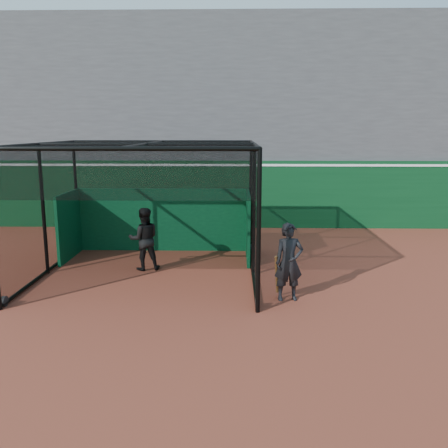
{
  "coord_description": "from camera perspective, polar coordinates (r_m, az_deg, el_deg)",
  "views": [
    {
      "loc": [
        1.2,
        -9.17,
        3.64
      ],
      "look_at": [
        0.93,
        2.0,
        1.4
      ],
      "focal_mm": 38.0,
      "sensor_mm": 36.0,
      "label": 1
    }
  ],
  "objects": [
    {
      "name": "ground",
      "position": [
        9.93,
        -5.76,
        -10.21
      ],
      "size": [
        120.0,
        120.0,
        0.0
      ],
      "primitive_type": "plane",
      "color": "brown",
      "rests_on": "ground"
    },
    {
      "name": "outfield_wall",
      "position": [
        17.86,
        -2.5,
        3.76
      ],
      "size": [
        50.0,
        0.5,
        2.5
      ],
      "color": "#0A3B1B",
      "rests_on": "ground"
    },
    {
      "name": "grandstand",
      "position": [
        21.49,
        -1.89,
        13.56
      ],
      "size": [
        50.0,
        7.85,
        8.95
      ],
      "color": "#4C4C4F",
      "rests_on": "ground"
    },
    {
      "name": "batting_cage",
      "position": [
        11.99,
        -9.12,
        1.57
      ],
      "size": [
        5.38,
        5.16,
        3.28
      ],
      "color": "black",
      "rests_on": "ground"
    },
    {
      "name": "batter",
      "position": [
        12.56,
        -9.59,
        -1.78
      ],
      "size": [
        0.94,
        0.81,
        1.65
      ],
      "primitive_type": "imported",
      "rotation": [
        0.0,
        0.0,
        3.41
      ],
      "color": "black",
      "rests_on": "ground"
    },
    {
      "name": "on_deck_player",
      "position": [
        10.27,
        7.8,
        -4.57
      ],
      "size": [
        0.67,
        0.49,
        1.69
      ],
      "color": "black",
      "rests_on": "ground"
    }
  ]
}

